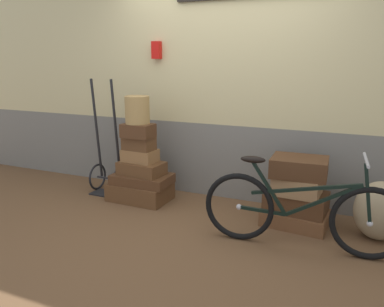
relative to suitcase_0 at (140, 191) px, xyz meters
The scene contains 16 objects.
ground 0.87m from the suitcase_0, 19.15° to the right, with size 10.17×5.20×0.06m, color brown.
station_building 1.61m from the suitcase_0, 34.28° to the left, with size 8.17×0.74×2.72m.
suitcase_0 is the anchor object (origin of this frame).
suitcase_1 0.16m from the suitcase_0, ahead, with size 0.67×0.41×0.11m, color #4C2D19.
suitcase_2 0.29m from the suitcase_0, ahead, with size 0.51×0.32×0.15m, color brown.
suitcase_3 0.43m from the suitcase_0, 85.22° to the left, with size 0.39×0.26×0.14m, color olive.
suitcase_4 0.58m from the suitcase_0, 69.17° to the left, with size 0.35×0.21×0.15m, color brown.
suitcase_5 0.73m from the suitcase_0, 57.90° to the right, with size 0.35×0.24×0.15m, color #4C2D19.
suitcase_6 1.80m from the suitcase_0, ahead, with size 0.62×0.44×0.15m, color brown.
suitcase_7 1.80m from the suitcase_0, ahead, with size 0.58×0.40×0.19m, color #4C2D19.
suitcase_8 1.82m from the suitcase_0, ahead, with size 0.44×0.35×0.18m, color #9E754C.
suitcase_9 1.87m from the suitcase_0, ahead, with size 0.53×0.40×0.19m, color #4C2D19.
wicker_basket 0.96m from the suitcase_0, 66.44° to the right, with size 0.28×0.28×0.31m, color #A8844C.
luggage_trolley 0.56m from the suitcase_0, 169.98° to the left, with size 0.37×0.39×1.39m.
burlap_sack 2.55m from the suitcase_0, ahead, with size 0.46×0.39×0.55m, color #9E8966.
bicycle 1.98m from the suitcase_0, 14.46° to the right, with size 1.72×0.46×0.86m.
Camera 1 is at (1.49, -3.44, 1.63)m, focal length 36.33 mm.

